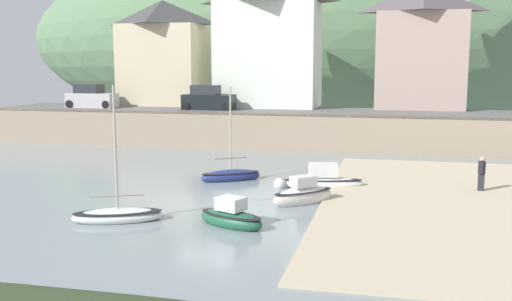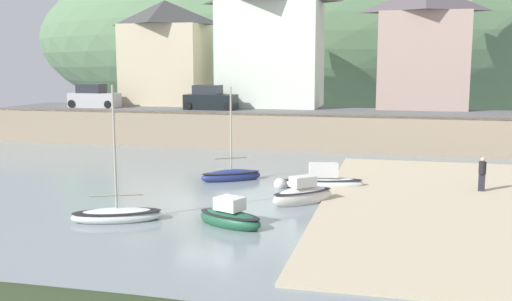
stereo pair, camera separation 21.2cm
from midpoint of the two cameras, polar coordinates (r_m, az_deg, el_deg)
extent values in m
cube|color=gray|center=(26.10, -5.15, -5.11)|extent=(48.00, 40.00, 0.06)
cube|color=gray|center=(42.14, 2.06, 1.82)|extent=(48.00, 2.40, 2.40)
cube|color=#606060|center=(45.64, 2.96, 3.78)|extent=(48.00, 9.00, 0.10)
ellipsoid|color=#597C56|center=(79.94, 6.16, 10.68)|extent=(80.00, 44.00, 26.33)
cube|color=beige|center=(53.17, -9.05, 8.16)|extent=(6.94, 5.18, 6.98)
pyramid|color=#40403F|center=(53.34, -9.16, 13.05)|extent=(7.24, 5.48, 2.12)
cube|color=white|center=(50.38, 1.14, 9.21)|extent=(8.31, 5.97, 8.66)
cube|color=tan|center=(49.32, 15.48, 8.35)|extent=(6.94, 4.00, 7.67)
cube|color=gray|center=(53.49, 18.01, 10.15)|extent=(2.80, 2.80, 11.25)
ellipsoid|color=white|center=(29.30, 6.29, -3.19)|extent=(4.11, 1.82, 0.68)
ellipsoid|color=black|center=(29.26, 6.30, -2.83)|extent=(4.02, 1.78, 0.12)
cube|color=silver|center=(29.17, 6.31, -1.88)|extent=(1.51, 0.98, 0.68)
ellipsoid|color=silver|center=(25.90, 4.35, -4.54)|extent=(2.84, 2.78, 0.96)
ellipsoid|color=black|center=(25.84, 4.36, -3.97)|extent=(2.78, 2.72, 0.12)
cube|color=silver|center=(25.75, 4.37, -3.00)|extent=(1.22, 1.21, 0.46)
ellipsoid|color=#21573B|center=(22.35, -2.71, -6.75)|extent=(3.03, 2.16, 0.79)
ellipsoid|color=black|center=(22.29, -2.71, -6.21)|extent=(2.97, 2.12, 0.12)
cube|color=silver|center=(22.19, -2.72, -5.15)|extent=(1.22, 1.11, 0.49)
ellipsoid|color=navy|center=(30.81, -2.66, -2.53)|extent=(3.22, 2.56, 0.75)
ellipsoid|color=black|center=(30.77, -2.66, -2.16)|extent=(3.16, 2.51, 0.12)
cylinder|color=#B2A893|center=(30.43, -2.69, 2.14)|extent=(0.09, 0.09, 4.30)
cylinder|color=gray|center=(30.64, -2.67, -0.73)|extent=(1.48, 0.99, 0.07)
ellipsoid|color=white|center=(23.65, -13.49, -6.23)|extent=(3.72, 2.57, 0.64)
ellipsoid|color=black|center=(23.61, -13.50, -5.82)|extent=(3.64, 2.52, 0.12)
cylinder|color=#B2A893|center=(23.13, -13.72, 0.27)|extent=(0.09, 0.09, 4.77)
cylinder|color=gray|center=(23.46, -13.56, -4.27)|extent=(1.91, 0.88, 0.07)
cube|color=#B6B6B9|center=(51.17, -15.69, 4.71)|extent=(4.13, 1.77, 1.20)
cube|color=#282D33|center=(51.24, -15.98, 5.77)|extent=(2.12, 1.53, 0.80)
cylinder|color=black|center=(51.13, -13.62, 4.47)|extent=(0.64, 0.22, 0.64)
cylinder|color=black|center=(49.71, -14.45, 4.33)|extent=(0.64, 0.22, 0.64)
cylinder|color=black|center=(52.69, -16.84, 4.46)|extent=(0.64, 0.22, 0.64)
cylinder|color=black|center=(51.32, -17.73, 4.32)|extent=(0.64, 0.22, 0.64)
cube|color=black|center=(47.13, -4.72, 4.70)|extent=(4.16, 1.84, 1.20)
cube|color=#282D33|center=(47.16, -5.03, 5.85)|extent=(2.15, 1.57, 0.80)
cylinder|color=black|center=(47.45, -2.52, 4.41)|extent=(0.64, 0.22, 0.64)
cylinder|color=black|center=(45.91, -3.06, 4.27)|extent=(0.64, 0.22, 0.64)
cylinder|color=black|center=(48.43, -6.29, 4.45)|extent=(0.64, 0.22, 0.64)
cylinder|color=black|center=(46.93, -6.94, 4.31)|extent=(0.64, 0.22, 0.64)
cube|color=#282833|center=(29.77, 20.76, -2.88)|extent=(0.28, 0.20, 0.82)
cylinder|color=black|center=(29.64, 20.83, -1.55)|extent=(0.34, 0.34, 0.58)
sphere|color=#D1A889|center=(29.58, 20.87, -0.78)|extent=(0.22, 0.22, 0.22)
sphere|color=silver|center=(29.00, 2.10, -3.27)|extent=(0.61, 0.61, 0.61)
camera|label=1|loc=(0.11, -90.08, -0.01)|focal=41.32mm
camera|label=2|loc=(0.11, 89.92, 0.01)|focal=41.32mm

